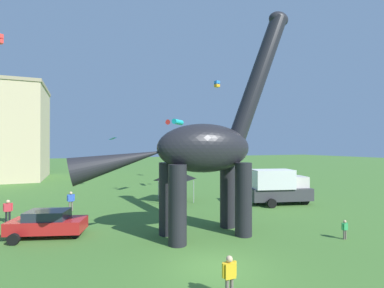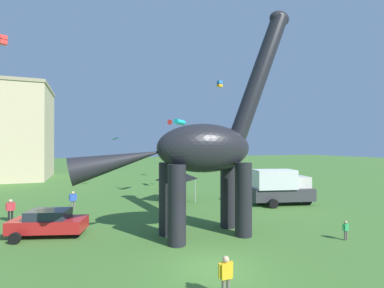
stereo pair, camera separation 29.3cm
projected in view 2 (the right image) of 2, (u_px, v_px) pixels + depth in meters
The scene contains 15 objects.
ground_plane at pixel (215, 267), 12.25m from camera, with size 240.00×240.00×0.00m, color #42702D.
dinosaur_sculpture at pixel (204, 148), 16.66m from camera, with size 13.85×2.93×14.48m.
parked_sedan_left at pixel (49, 222), 16.51m from camera, with size 4.54×2.94×1.55m.
parked_box_truck at pixel (280, 186), 25.31m from camera, with size 5.94×3.39×3.20m.
person_strolling_adult at pixel (346, 228), 15.74m from camera, with size 0.41×0.18×1.10m.
person_far_spectator at pixel (226, 273), 9.65m from camera, with size 0.57×0.25×1.53m.
person_photographer at pixel (11, 208), 19.55m from camera, with size 0.60×0.26×1.60m.
person_vendor_side at pixel (73, 199), 23.01m from camera, with size 0.59×0.26×1.59m.
festival_canopy_tent at pixel (177, 175), 26.87m from camera, with size 3.15×3.15×3.00m.
kite_mid_left at pixel (178, 122), 29.10m from camera, with size 1.98×1.95×0.56m.
kite_near_high at pixel (115, 139), 34.73m from camera, with size 1.12×1.25×0.30m.
kite_far_right at pixel (3, 40), 28.48m from camera, with size 0.85×0.85×0.91m.
kite_near_low at pixel (176, 151), 34.87m from camera, with size 1.49×1.77×0.52m.
kite_mid_center at pixel (220, 84), 40.22m from camera, with size 0.73×0.73×0.88m.
background_building_block at pixel (1, 132), 44.21m from camera, with size 14.30×13.46×15.18m.
Camera 2 is at (-5.34, -11.10, 5.38)m, focal length 25.91 mm.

